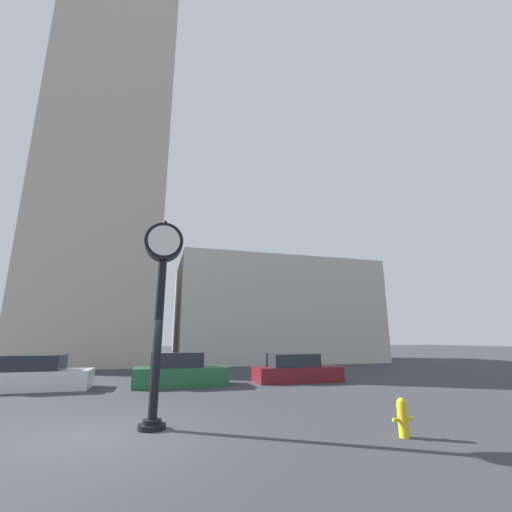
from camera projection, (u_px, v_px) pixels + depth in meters
The scene contains 8 objects.
ground_plane at pixel (96, 436), 7.37m from camera, with size 200.00×200.00×0.00m, color #38383D.
building_tall_tower at pixel (115, 152), 33.45m from camera, with size 10.04×12.00×39.69m.
building_storefront_row at pixel (271, 313), 34.05m from camera, with size 18.21×12.00×9.16m.
street_clock at pixel (161, 282), 8.76m from camera, with size 0.97×0.64×5.12m.
car_white at pixel (35, 375), 14.19m from camera, with size 4.19×1.80×1.40m.
car_green at pixel (179, 372), 15.43m from camera, with size 4.13×1.95×1.46m.
car_maroon at pixel (296, 370), 16.96m from camera, with size 4.26×1.75×1.33m.
fire_hydrant_near at pixel (403, 417), 7.37m from camera, with size 0.50×0.22×0.80m.
Camera 1 is at (1.10, -8.72, 2.04)m, focal length 24.00 mm.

